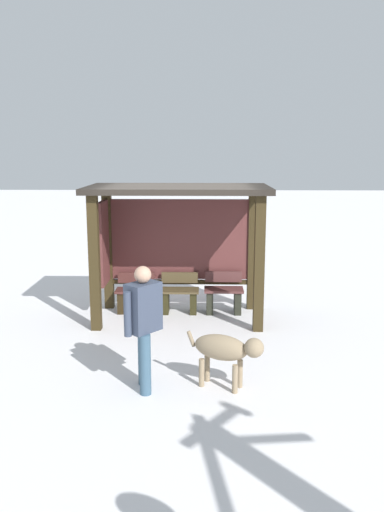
% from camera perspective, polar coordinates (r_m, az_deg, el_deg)
% --- Properties ---
extents(ground_plane, '(60.00, 60.00, 0.00)m').
position_cam_1_polar(ground_plane, '(9.46, -1.44, -6.70)').
color(ground_plane, silver).
extents(bus_shelter, '(3.08, 1.66, 2.33)m').
position_cam_1_polar(bus_shelter, '(9.27, -2.04, 3.66)').
color(bus_shelter, '#332814').
rests_on(bus_shelter, ground).
extents(bench_left_inside, '(0.71, 0.37, 0.72)m').
position_cam_1_polar(bench_left_inside, '(9.77, -6.11, -4.34)').
color(bench_left_inside, '#4D2824').
rests_on(bench_left_inside, ground).
extents(bench_center_inside, '(0.71, 0.40, 0.72)m').
position_cam_1_polar(bench_center_inside, '(9.70, -1.36, -4.42)').
color(bench_center_inside, '#4B3E26').
rests_on(bench_center_inside, ground).
extents(bench_right_inside, '(0.71, 0.40, 0.74)m').
position_cam_1_polar(bench_right_inside, '(9.70, 3.43, -4.36)').
color(bench_right_inside, '#532E2D').
rests_on(bench_right_inside, ground).
extents(person_walking, '(0.46, 0.51, 1.57)m').
position_cam_1_polar(person_walking, '(6.51, -5.24, -6.79)').
color(person_walking, '#374054').
rests_on(person_walking, ground).
extents(dog, '(0.96, 0.57, 0.71)m').
position_cam_1_polar(dog, '(6.67, 3.68, -10.03)').
color(dog, '#907B5E').
rests_on(dog, ground).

